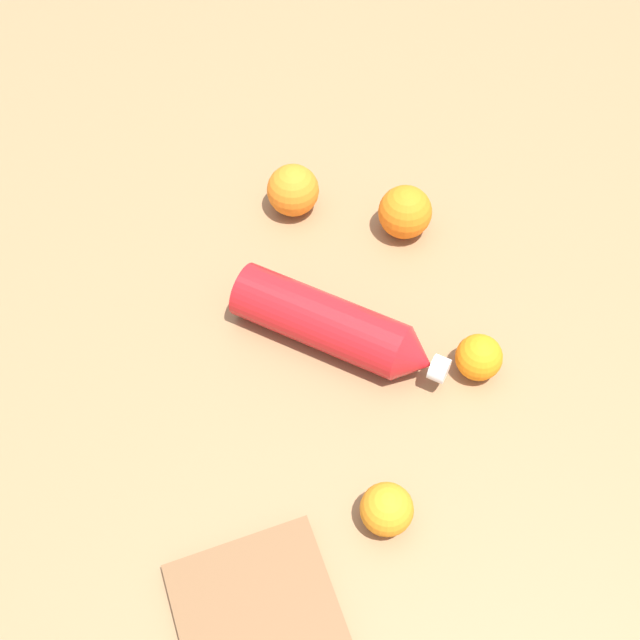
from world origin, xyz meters
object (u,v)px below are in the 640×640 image
(cutting_board, at_px, (261,624))
(orange_1, at_px, (293,190))
(water_bottle, at_px, (336,326))
(orange_2, at_px, (479,357))
(orange_3, at_px, (387,509))
(orange_0, at_px, (405,212))

(cutting_board, bearing_deg, orange_1, -22.05)
(water_bottle, bearing_deg, orange_2, 13.20)
(orange_2, bearing_deg, cutting_board, 113.06)
(orange_1, xyz_separation_m, orange_2, (-0.38, -0.09, -0.01))
(orange_2, distance_m, orange_3, 0.25)
(orange_0, relative_size, cutting_board, 0.41)
(orange_2, bearing_deg, orange_3, 120.50)
(water_bottle, distance_m, orange_0, 0.23)
(orange_1, distance_m, orange_3, 0.53)
(water_bottle, bearing_deg, cutting_board, -76.43)
(water_bottle, relative_size, cutting_board, 1.41)
(orange_0, bearing_deg, cutting_board, 134.32)
(orange_3, bearing_deg, cutting_board, 103.36)
(orange_0, xyz_separation_m, cutting_board, (-0.44, 0.45, -0.03))
(orange_0, height_order, orange_2, orange_0)
(orange_0, xyz_separation_m, orange_2, (-0.26, 0.04, -0.01))
(orange_3, xyz_separation_m, cutting_board, (-0.04, 0.19, -0.02))
(orange_1, bearing_deg, orange_2, -166.85)
(orange_2, xyz_separation_m, cutting_board, (-0.17, 0.41, -0.02))
(orange_1, bearing_deg, cutting_board, 150.30)
(orange_2, xyz_separation_m, orange_3, (-0.13, 0.22, 0.00))
(orange_0, distance_m, orange_1, 0.18)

